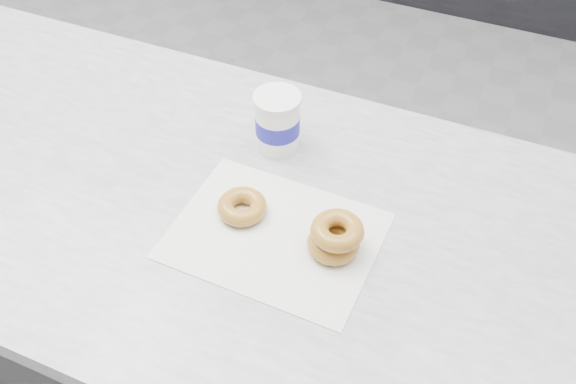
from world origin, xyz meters
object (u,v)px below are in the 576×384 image
object	(u,v)px
coffee_cup	(277,121)
donut_single	(242,207)
counter	(139,300)
donut_stack	(335,237)

from	to	relation	value
coffee_cup	donut_single	bearing A→B (deg)	-66.61
counter	coffee_cup	distance (m)	0.61
donut_single	coffee_cup	bearing A→B (deg)	94.66
counter	donut_single	distance (m)	0.55
counter	donut_single	bearing A→B (deg)	-1.45
donut_single	coffee_cup	distance (m)	0.19
counter	donut_stack	xyz separation A→B (m)	(0.48, -0.02, 0.48)
counter	donut_stack	distance (m)	0.68
donut_single	coffee_cup	size ratio (longest dim) A/B	0.73
counter	coffee_cup	world-z (taller)	coffee_cup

